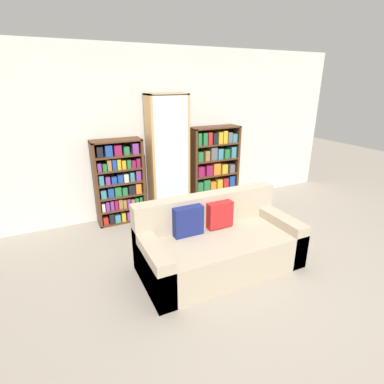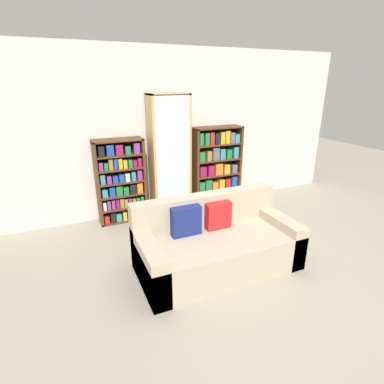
% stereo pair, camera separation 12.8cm
% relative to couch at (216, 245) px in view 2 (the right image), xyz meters
% --- Properties ---
extents(ground_plane, '(16.00, 16.00, 0.00)m').
position_rel_couch_xyz_m(ground_plane, '(0.24, -0.41, -0.30)').
color(ground_plane, gray).
extents(wall_back, '(6.60, 0.06, 2.70)m').
position_rel_couch_xyz_m(wall_back, '(0.24, 2.01, 1.05)').
color(wall_back, beige).
rests_on(wall_back, ground).
extents(couch, '(1.92, 0.92, 0.85)m').
position_rel_couch_xyz_m(couch, '(0.00, 0.00, 0.00)').
color(couch, tan).
rests_on(couch, ground).
extents(bookshelf_left, '(0.76, 0.32, 1.34)m').
position_rel_couch_xyz_m(bookshelf_left, '(-0.76, 1.81, 0.36)').
color(bookshelf_left, '#4C2D19').
rests_on(bookshelf_left, ground).
extents(display_cabinet, '(0.64, 0.36, 1.99)m').
position_rel_couch_xyz_m(display_cabinet, '(0.06, 1.79, 0.68)').
color(display_cabinet, tan).
rests_on(display_cabinet, ground).
extents(bookshelf_right, '(0.90, 0.32, 1.43)m').
position_rel_couch_xyz_m(bookshelf_right, '(0.95, 1.81, 0.40)').
color(bookshelf_right, '#4C2D19').
rests_on(bookshelf_right, ground).
extents(wine_bottle, '(0.09, 0.09, 0.36)m').
position_rel_couch_xyz_m(wine_bottle, '(0.38, 0.98, -0.15)').
color(wine_bottle, black).
rests_on(wine_bottle, ground).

